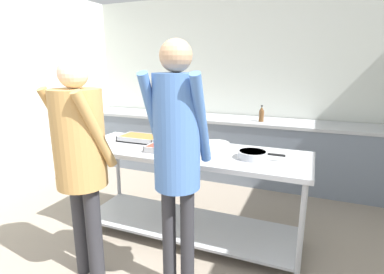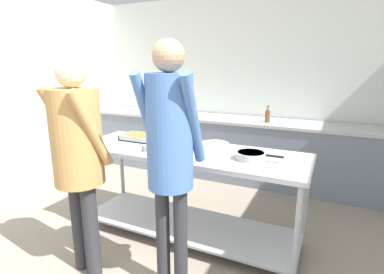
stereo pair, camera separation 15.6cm
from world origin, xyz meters
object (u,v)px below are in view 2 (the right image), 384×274
object	(u,v)px
sauce_pan	(251,155)
water_bottle	(268,115)
serving_tray_roast	(169,148)
plate_stack	(215,147)
guest_serving_right	(170,143)
guest_serving_left	(78,148)
serving_tray_vegetables	(143,138)

from	to	relation	value
sauce_pan	water_bottle	xyz separation A→B (m)	(-0.21, 1.66, 0.08)
serving_tray_roast	plate_stack	bearing A→B (deg)	26.70
water_bottle	plate_stack	bearing A→B (deg)	-95.86
sauce_pan	serving_tray_roast	bearing A→B (deg)	-174.54
plate_stack	serving_tray_roast	bearing A→B (deg)	-153.30
plate_stack	guest_serving_right	size ratio (longest dim) A/B	0.15
sauce_pan	guest_serving_left	bearing A→B (deg)	-144.64
guest_serving_left	guest_serving_right	distance (m)	0.75
guest_serving_right	plate_stack	bearing A→B (deg)	88.79
sauce_pan	water_bottle	bearing A→B (deg)	97.16
serving_tray_roast	sauce_pan	bearing A→B (deg)	5.46
serving_tray_roast	plate_stack	xyz separation A→B (m)	(0.37, 0.19, 0.01)
serving_tray_roast	plate_stack	world-z (taller)	plate_stack
guest_serving_right	guest_serving_left	bearing A→B (deg)	-171.47
water_bottle	guest_serving_right	bearing A→B (deg)	-94.28
sauce_pan	guest_serving_right	world-z (taller)	guest_serving_right
serving_tray_vegetables	plate_stack	distance (m)	0.83
water_bottle	serving_tray_vegetables	bearing A→B (deg)	-123.30
guest_serving_left	serving_tray_roast	bearing A→B (deg)	62.49
serving_tray_roast	guest_serving_right	bearing A→B (deg)	-59.74
plate_stack	guest_serving_left	world-z (taller)	guest_serving_left
sauce_pan	plate_stack	bearing A→B (deg)	162.27
plate_stack	guest_serving_left	size ratio (longest dim) A/B	0.16
serving_tray_vegetables	guest_serving_left	distance (m)	0.96
serving_tray_roast	water_bottle	bearing A→B (deg)	72.90
serving_tray_vegetables	serving_tray_roast	xyz separation A→B (m)	(0.45, -0.23, 0.00)
serving_tray_roast	guest_serving_right	xyz separation A→B (m)	(0.36, -0.61, 0.23)
serving_tray_vegetables	plate_stack	world-z (taller)	plate_stack
plate_stack	sauce_pan	world-z (taller)	plate_stack
plate_stack	serving_tray_vegetables	bearing A→B (deg)	177.19
water_bottle	serving_tray_roast	bearing A→B (deg)	-107.10
serving_tray_vegetables	guest_serving_left	size ratio (longest dim) A/B	0.25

